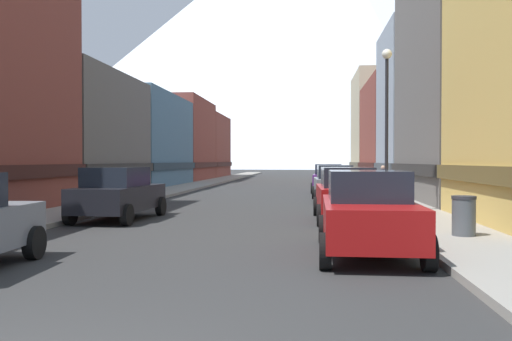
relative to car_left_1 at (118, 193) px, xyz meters
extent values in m
cube|color=gray|center=(-2.45, 21.53, -0.82)|extent=(2.50, 100.00, 0.15)
cube|color=gray|center=(10.05, 21.53, -0.82)|extent=(2.50, 100.00, 0.15)
cube|color=#66605B|center=(-8.27, 11.18, 2.51)|extent=(9.15, 10.48, 6.82)
cube|color=#2D2B29|center=(-8.27, 11.18, 0.70)|extent=(9.45, 10.48, 0.50)
cube|color=slate|center=(-6.80, 22.97, 2.62)|extent=(6.20, 12.75, 7.03)
cube|color=#22333F|center=(-6.80, 22.97, 0.70)|extent=(6.50, 12.75, 0.50)
cube|color=brown|center=(-8.33, 35.37, 3.12)|extent=(9.26, 11.71, 8.04)
cube|color=#3B1B16|center=(-8.33, 35.37, 0.70)|extent=(9.56, 11.71, 0.50)
cube|color=brown|center=(-8.59, 47.03, 2.82)|extent=(9.79, 11.28, 7.43)
cube|color=#3B1B16|center=(-8.59, 47.03, 0.70)|extent=(10.09, 11.28, 0.50)
cube|color=#66605B|center=(15.29, 8.99, 4.91)|extent=(7.98, 10.94, 11.62)
cube|color=#2D2B29|center=(15.29, 8.99, 0.70)|extent=(8.28, 10.94, 0.50)
cube|color=#99A5B2|center=(15.63, 18.98, 4.44)|extent=(8.66, 8.22, 10.68)
cube|color=#444A50|center=(15.63, 18.98, 0.70)|extent=(8.96, 8.22, 0.50)
cube|color=brown|center=(16.17, 29.69, 3.48)|extent=(9.74, 12.53, 8.77)
cube|color=#3B1B16|center=(16.17, 29.69, 0.70)|extent=(10.04, 12.53, 0.50)
cube|color=beige|center=(15.28, 41.84, 4.77)|extent=(7.95, 10.78, 11.33)
cube|color=#595444|center=(15.28, 41.84, 0.70)|extent=(8.25, 10.78, 0.50)
cylinder|color=black|center=(0.85, -7.28, -0.56)|extent=(0.25, 0.69, 0.68)
cube|color=black|center=(0.00, 0.06, -0.16)|extent=(2.04, 4.48, 0.80)
cube|color=#1E232D|center=(-0.01, -0.19, 0.56)|extent=(1.70, 2.27, 0.64)
cylinder|color=black|center=(-0.84, 1.75, -0.56)|extent=(0.25, 0.69, 0.68)
cylinder|color=black|center=(1.00, 1.67, -0.56)|extent=(0.25, 0.69, 0.68)
cylinder|color=black|center=(-0.99, -1.54, -0.56)|extent=(0.25, 0.69, 0.68)
cylinder|color=black|center=(0.85, -1.63, -0.56)|extent=(0.25, 0.69, 0.68)
cube|color=#9E1111|center=(7.60, -6.14, -0.16)|extent=(1.91, 4.43, 0.80)
cube|color=#1E232D|center=(7.61, -5.89, 0.56)|extent=(1.63, 2.22, 0.64)
cylinder|color=black|center=(8.50, -7.81, -0.56)|extent=(0.23, 0.68, 0.68)
cylinder|color=black|center=(6.66, -7.78, -0.56)|extent=(0.23, 0.68, 0.68)
cylinder|color=black|center=(8.55, -4.51, -0.56)|extent=(0.23, 0.68, 0.68)
cylinder|color=black|center=(6.71, -4.48, -0.56)|extent=(0.23, 0.68, 0.68)
cube|color=#9E1111|center=(7.60, 0.53, -0.16)|extent=(1.93, 4.44, 0.80)
cube|color=#1E232D|center=(7.61, 0.28, 0.56)|extent=(1.65, 2.23, 0.64)
cylinder|color=black|center=(6.65, 2.16, -0.56)|extent=(0.23, 0.68, 0.68)
cylinder|color=black|center=(8.49, 2.20, -0.56)|extent=(0.23, 0.68, 0.68)
cylinder|color=black|center=(6.72, -1.14, -0.56)|extent=(0.23, 0.68, 0.68)
cylinder|color=black|center=(8.56, -1.10, -0.56)|extent=(0.23, 0.68, 0.68)
cube|color=slate|center=(7.60, 9.18, -0.16)|extent=(1.93, 4.44, 0.80)
cube|color=#1E232D|center=(7.61, 8.93, 0.56)|extent=(1.65, 2.23, 0.64)
cylinder|color=black|center=(6.65, 10.81, -0.56)|extent=(0.23, 0.68, 0.68)
cylinder|color=black|center=(8.49, 10.85, -0.56)|extent=(0.23, 0.68, 0.68)
cylinder|color=black|center=(6.72, 7.51, -0.56)|extent=(0.23, 0.68, 0.68)
cylinder|color=black|center=(8.56, 7.55, -0.56)|extent=(0.23, 0.68, 0.68)
cube|color=#591E72|center=(7.60, 16.85, -0.16)|extent=(2.02, 4.47, 0.80)
cube|color=#1E232D|center=(7.61, 17.10, 0.56)|extent=(1.69, 2.26, 0.64)
cylinder|color=black|center=(8.45, 15.16, -0.56)|extent=(0.25, 0.69, 0.68)
cylinder|color=black|center=(6.62, 15.24, -0.56)|extent=(0.25, 0.69, 0.68)
cylinder|color=black|center=(8.59, 18.46, -0.56)|extent=(0.25, 0.69, 0.68)
cylinder|color=black|center=(6.75, 18.53, -0.56)|extent=(0.25, 0.69, 0.68)
cylinder|color=#4C5156|center=(10.15, -3.97, -0.30)|extent=(0.56, 0.56, 0.90)
cylinder|color=#2D2D33|center=(10.15, -3.97, 0.19)|extent=(0.59, 0.59, 0.08)
cylinder|color=#4C4C51|center=(-3.20, 5.83, -0.57)|extent=(0.52, 0.52, 0.35)
sphere|color=#377936|center=(-3.20, 5.83, -0.22)|extent=(0.45, 0.45, 0.45)
cylinder|color=navy|center=(10.05, 9.91, -0.05)|extent=(0.36, 0.36, 1.39)
sphere|color=tan|center=(10.05, 9.91, 0.75)|extent=(0.22, 0.22, 0.22)
cylinder|color=black|center=(9.15, 2.25, 2.00)|extent=(0.12, 0.12, 5.50)
sphere|color=white|center=(9.15, 2.25, 4.93)|extent=(0.36, 0.36, 0.36)
cone|color=silver|center=(10.95, 246.53, 62.59)|extent=(283.54, 283.54, 126.98)
camera|label=1|loc=(6.34, -17.80, 1.09)|focal=38.40mm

